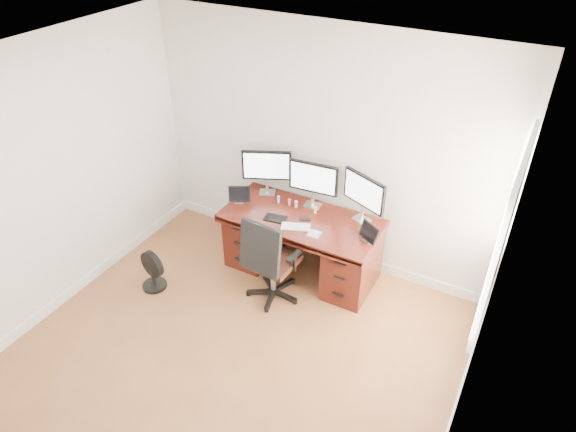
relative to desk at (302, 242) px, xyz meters
The scene contains 19 objects.
ground 1.87m from the desk, 90.00° to the right, with size 4.50×4.50×0.00m, color brown.
back_wall 1.04m from the desk, 90.00° to the left, with size 4.00×0.10×2.70m, color white.
right_wall 2.80m from the desk, 40.79° to the right, with size 0.10×4.50×2.70m.
desk is the anchor object (origin of this frame).
office_chair 0.56m from the desk, 98.95° to the right, with size 0.60×0.58×1.03m.
floor_fan 1.67m from the desk, 141.87° to the right, with size 0.32×0.27×0.46m.
monitor_left 0.93m from the desk, 157.67° to the left, with size 0.51×0.26×0.53m.
monitor_center 0.72m from the desk, 89.97° to the left, with size 0.55×0.15×0.53m.
monitor_right 0.93m from the desk, 22.32° to the left, with size 0.52×0.25×0.53m.
tablet_left 0.87m from the desk, behind, with size 0.24×0.18×0.19m.
tablet_right 0.89m from the desk, ahead, with size 0.24×0.18×0.19m.
keyboard 0.42m from the desk, 82.16° to the right, with size 0.30×0.13×0.01m, color white.
trackpad 0.49m from the desk, 43.09° to the right, with size 0.12×0.12×0.01m, color #BABCC1.
drawing_tablet 0.46m from the desk, 142.43° to the right, with size 0.23×0.15×0.01m, color black.
phone 0.36m from the desk, 39.52° to the right, with size 0.12×0.06×0.01m, color black.
figurine_blue 0.55m from the desk, 161.87° to the left, with size 0.04×0.04×0.09m.
figurine_brown 0.47m from the desk, 152.25° to the left, with size 0.04×0.04×0.09m.
figurine_pink 0.44m from the desk, 140.60° to the left, with size 0.04×0.04×0.09m.
figurine_orange 0.42m from the desk, 52.76° to the left, with size 0.04×0.04×0.09m.
Camera 1 is at (2.02, -2.24, 3.83)m, focal length 32.00 mm.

